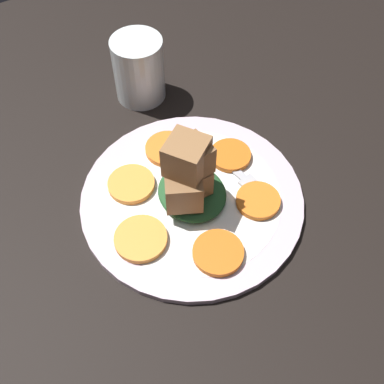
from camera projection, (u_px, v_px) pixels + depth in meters
table_slab at (192, 205)px, 67.48cm from camera, size 120.00×120.00×2.00cm
plate at (192, 199)px, 66.25cm from camera, size 30.57×30.57×1.05cm
carrot_slice_0 at (167, 149)px, 70.26cm from camera, size 6.45×6.45×0.81cm
carrot_slice_1 at (131, 184)px, 66.50cm from camera, size 6.52×6.52×0.81cm
carrot_slice_2 at (141, 239)px, 61.40cm from camera, size 6.85×6.85×0.81cm
carrot_slice_3 at (218, 253)px, 60.23cm from camera, size 6.50×6.50×0.81cm
carrot_slice_4 at (258, 201)px, 64.86cm from camera, size 6.02×6.02×0.81cm
carrot_slice_5 at (230, 155)px, 69.53cm from camera, size 5.96×5.96×0.81cm
center_pile at (190, 178)px, 61.68cm from camera, size 10.00×9.49×11.33cm
fork at (233, 168)px, 68.39cm from camera, size 17.35×4.02×0.40cm
water_glass at (139, 69)px, 74.95cm from camera, size 7.98×7.98×10.41cm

